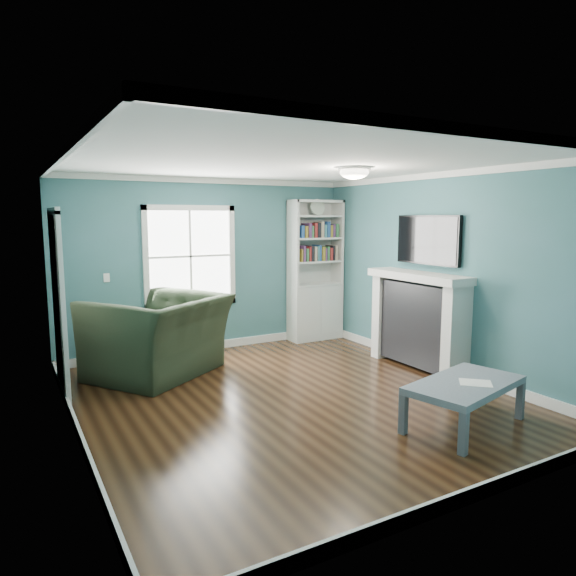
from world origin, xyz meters
TOP-DOWN VIEW (x-y plane):
  - floor at (0.00, 0.00)m, footprint 5.00×5.00m
  - room_walls at (0.00, 0.00)m, footprint 5.00×5.00m
  - trim at (0.00, 0.00)m, footprint 4.50×5.00m
  - window at (-0.30, 2.49)m, footprint 1.40×0.06m
  - bookshelf at (1.77, 2.30)m, footprint 0.90×0.35m
  - fireplace at (2.08, 0.20)m, footprint 0.44×1.58m
  - tv at (2.20, 0.20)m, footprint 0.06×1.10m
  - door at (-2.22, 1.40)m, footprint 0.12×0.98m
  - ceiling_fixture at (0.90, 0.10)m, footprint 0.38×0.38m
  - light_switch at (-1.50, 2.48)m, footprint 0.08×0.01m
  - recliner at (-1.04, 1.60)m, footprint 1.87×1.73m
  - coffee_table at (1.08, -1.50)m, footprint 1.36×0.95m
  - paper_sheet at (1.13, -1.58)m, footprint 0.37×0.37m

SIDE VIEW (x-z plane):
  - floor at x=0.00m, z-range 0.00..0.00m
  - coffee_table at x=1.08m, z-range 0.17..0.61m
  - paper_sheet at x=1.13m, z-range 0.45..0.45m
  - fireplace at x=2.08m, z-range -0.01..1.29m
  - recliner at x=-1.04m, z-range 0.00..1.37m
  - bookshelf at x=1.77m, z-range -0.23..2.08m
  - door at x=-2.22m, z-range -0.01..2.16m
  - light_switch at x=-1.50m, z-range 1.14..1.26m
  - trim at x=0.00m, z-range -0.06..2.54m
  - window at x=-0.30m, z-range 0.70..2.20m
  - room_walls at x=0.00m, z-range -0.92..4.08m
  - tv at x=2.20m, z-range 1.40..2.05m
  - ceiling_fixture at x=0.90m, z-range 2.47..2.63m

